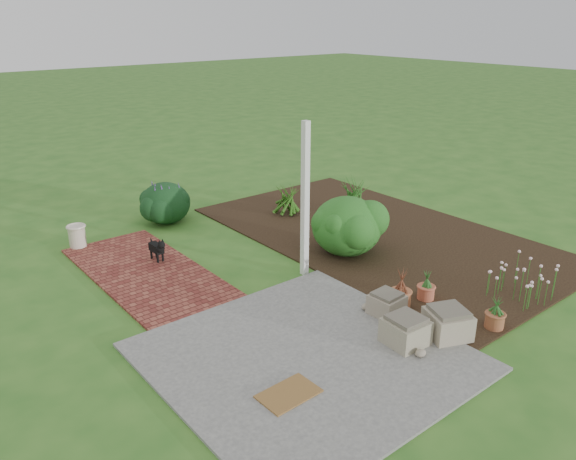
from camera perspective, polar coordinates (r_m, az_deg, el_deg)
ground at (r=8.97m, az=0.61°, el=-5.18°), size 80.00×80.00×0.00m
concrete_patio at (r=7.10m, az=1.82°, el=-12.72°), size 3.50×3.50×0.04m
brick_path at (r=9.51m, az=-14.19°, el=-4.13°), size 1.60×3.50×0.04m
garden_bed at (r=10.89m, az=9.13°, el=-0.49°), size 4.00×7.00×0.03m
veranda_post at (r=8.75m, az=1.75°, el=2.96°), size 0.10×0.10×2.50m
stone_trough_near at (r=7.67m, az=15.90°, el=-9.17°), size 0.67×0.67×0.34m
stone_trough_mid at (r=7.39m, az=11.84°, el=-10.07°), size 0.52×0.52×0.32m
stone_trough_far at (r=8.02m, az=9.98°, el=-7.47°), size 0.44×0.44×0.28m
coir_doormat at (r=6.45m, az=0.06°, el=-16.29°), size 0.68×0.44×0.02m
black_dog at (r=9.74m, az=-13.13°, el=-1.77°), size 0.15×0.46×0.40m
cream_ceramic_urn at (r=10.78m, az=-20.63°, el=-0.59°), size 0.33×0.33×0.39m
evergreen_shrub at (r=9.81m, az=5.99°, el=0.56°), size 1.52×1.52×1.04m
agapanthus_clump_back at (r=11.78m, az=6.68°, el=3.70°), size 1.03×1.03×0.90m
agapanthus_clump_front at (r=11.74m, az=-0.13°, el=3.37°), size 1.03×1.03×0.73m
pink_flower_patch at (r=9.00m, az=22.76°, el=-4.68°), size 0.92×0.92×0.55m
terracotta_pot_bronze at (r=8.29m, az=11.36°, el=-6.80°), size 0.38×0.38×0.24m
terracotta_pot_small_left at (r=8.57m, az=13.83°, el=-6.16°), size 0.32×0.32×0.21m
terracotta_pot_small_right at (r=8.10m, az=20.25°, el=-8.60°), size 0.33×0.33×0.21m
purple_flowering_bush at (r=11.61m, az=-12.36°, el=2.80°), size 1.10×1.10×0.85m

